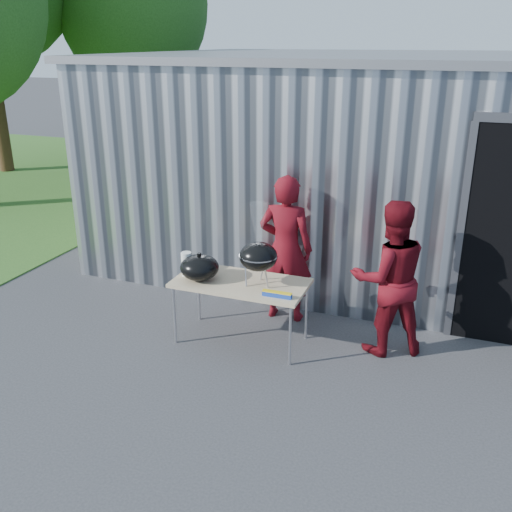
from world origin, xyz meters
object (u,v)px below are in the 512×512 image
at_px(kettle_grill, 258,249).
at_px(person_cook, 286,249).
at_px(person_bystander, 389,278).
at_px(folding_table, 241,285).

xyz_separation_m(kettle_grill, person_cook, (0.06, 0.78, -0.26)).
distance_m(person_cook, person_bystander, 1.36).
xyz_separation_m(folding_table, person_cook, (0.28, 0.77, 0.20)).
height_order(kettle_grill, person_cook, person_cook).
distance_m(folding_table, person_cook, 0.84).
bearing_deg(person_cook, person_bystander, 161.51).
bearing_deg(kettle_grill, folding_table, 176.52).
relative_size(folding_table, person_cook, 0.82).
bearing_deg(person_cook, folding_table, 67.82).
bearing_deg(person_bystander, person_cook, -42.67).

